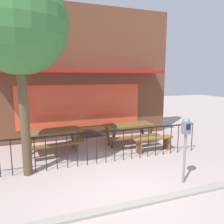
{
  "coord_description": "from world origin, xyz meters",
  "views": [
    {
      "loc": [
        -1.68,
        -3.99,
        2.52
      ],
      "look_at": [
        0.47,
        2.13,
        1.44
      ],
      "focal_mm": 34.22,
      "sensor_mm": 36.0,
      "label": 1
    }
  ],
  "objects_px": {
    "parking_meter_near": "(186,133)",
    "picnic_table_left": "(53,135)",
    "picnic_table_right": "(129,128)",
    "street_tree": "(18,25)",
    "patio_bench": "(153,141)"
  },
  "relations": [
    {
      "from": "picnic_table_left",
      "to": "parking_meter_near",
      "type": "bearing_deg",
      "value": -48.28
    },
    {
      "from": "picnic_table_left",
      "to": "picnic_table_right",
      "type": "xyz_separation_m",
      "value": [
        2.74,
        0.02,
        0.0
      ]
    },
    {
      "from": "parking_meter_near",
      "to": "picnic_table_left",
      "type": "bearing_deg",
      "value": 131.72
    },
    {
      "from": "street_tree",
      "to": "picnic_table_left",
      "type": "bearing_deg",
      "value": 62.11
    },
    {
      "from": "picnic_table_right",
      "to": "parking_meter_near",
      "type": "xyz_separation_m",
      "value": [
        0.04,
        -3.13,
        0.61
      ]
    },
    {
      "from": "picnic_table_right",
      "to": "patio_bench",
      "type": "height_order",
      "value": "picnic_table_right"
    },
    {
      "from": "patio_bench",
      "to": "parking_meter_near",
      "type": "distance_m",
      "value": 2.4
    },
    {
      "from": "patio_bench",
      "to": "street_tree",
      "type": "height_order",
      "value": "street_tree"
    },
    {
      "from": "picnic_table_left",
      "to": "street_tree",
      "type": "height_order",
      "value": "street_tree"
    },
    {
      "from": "picnic_table_left",
      "to": "parking_meter_near",
      "type": "height_order",
      "value": "parking_meter_near"
    },
    {
      "from": "patio_bench",
      "to": "street_tree",
      "type": "distance_m",
      "value": 5.23
    },
    {
      "from": "picnic_table_right",
      "to": "patio_bench",
      "type": "distance_m",
      "value": 1.1
    },
    {
      "from": "picnic_table_left",
      "to": "patio_bench",
      "type": "xyz_separation_m",
      "value": [
        3.24,
        -0.93,
        -0.26
      ]
    },
    {
      "from": "picnic_table_left",
      "to": "picnic_table_right",
      "type": "relative_size",
      "value": 1.06
    },
    {
      "from": "picnic_table_left",
      "to": "parking_meter_near",
      "type": "xyz_separation_m",
      "value": [
        2.78,
        -3.12,
        0.61
      ]
    }
  ]
}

